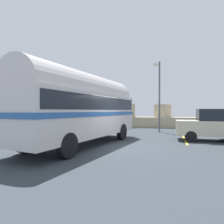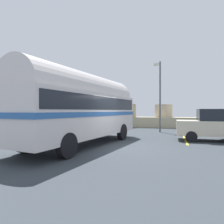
# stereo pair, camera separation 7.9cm
# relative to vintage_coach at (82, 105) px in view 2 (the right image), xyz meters

# --- Properties ---
(ground) EXTENTS (32.00, 26.00, 0.02)m
(ground) POSITION_rel_vintage_coach_xyz_m (1.74, 0.15, -2.04)
(ground) COLOR #31373D
(breakwater) EXTENTS (31.36, 2.46, 2.49)m
(breakwater) POSITION_rel_vintage_coach_xyz_m (1.78, 11.95, -1.36)
(breakwater) COLOR tan
(breakwater) RESTS_ON ground
(vintage_coach) EXTENTS (3.76, 8.86, 3.70)m
(vintage_coach) POSITION_rel_vintage_coach_xyz_m (0.00, 0.00, 0.00)
(vintage_coach) COLOR black
(vintage_coach) RESTS_ON ground
(parked_car_nearest) EXTENTS (4.11, 1.75, 1.86)m
(parked_car_nearest) POSITION_rel_vintage_coach_xyz_m (6.78, 3.39, -1.08)
(parked_car_nearest) COLOR black
(parked_car_nearest) RESTS_ON ground
(lamp_post) EXTENTS (0.63, 0.70, 5.81)m
(lamp_post) POSITION_rel_vintage_coach_xyz_m (3.42, 7.45, 1.25)
(lamp_post) COLOR #5B5B60
(lamp_post) RESTS_ON ground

